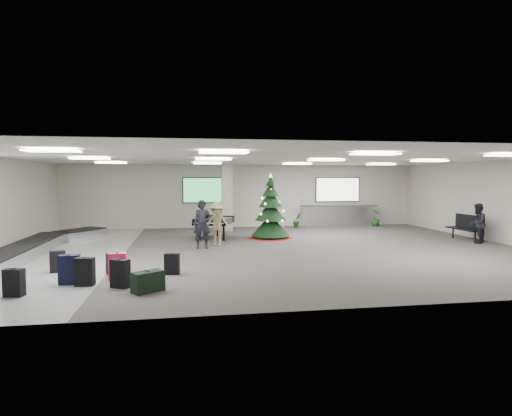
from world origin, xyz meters
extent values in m
plane|color=#3D3A38|center=(0.00, 0.00, 0.00)|extent=(18.00, 18.00, 0.00)
cube|color=#BAB1AA|center=(0.00, 7.00, 1.60)|extent=(18.00, 0.02, 3.20)
cube|color=#BAB1AA|center=(0.00, -7.00, 1.60)|extent=(18.00, 0.02, 3.20)
cube|color=#BAB1AA|center=(9.00, 0.00, 1.60)|extent=(0.02, 14.00, 3.20)
cube|color=silver|center=(0.00, 0.00, 3.20)|extent=(18.00, 14.00, 0.02)
cube|color=slate|center=(-7.00, 0.00, 0.00)|extent=(4.00, 14.00, 0.01)
cube|color=#A7A399|center=(-1.00, 5.60, 1.60)|extent=(0.50, 0.50, 3.20)
cube|color=green|center=(-2.00, 6.95, 1.90)|extent=(2.20, 0.08, 1.30)
cube|color=white|center=(5.00, 6.95, 1.90)|extent=(2.40, 0.08, 1.30)
cube|color=white|center=(-6.00, -4.00, 3.14)|extent=(1.20, 0.60, 0.04)
cube|color=white|center=(-6.00, 0.00, 3.14)|extent=(1.20, 0.60, 0.04)
cube|color=white|center=(-6.00, 4.00, 3.14)|extent=(1.20, 0.60, 0.04)
cube|color=white|center=(-2.00, -4.00, 3.14)|extent=(1.20, 0.60, 0.04)
cube|color=white|center=(-2.00, 0.00, 3.14)|extent=(1.20, 0.60, 0.04)
cube|color=white|center=(-2.00, 4.00, 3.14)|extent=(1.20, 0.60, 0.04)
cube|color=white|center=(2.00, -4.00, 3.14)|extent=(1.20, 0.60, 0.04)
cube|color=white|center=(2.00, 0.00, 3.14)|extent=(1.20, 0.60, 0.04)
cube|color=white|center=(2.00, 4.00, 3.14)|extent=(1.20, 0.60, 0.04)
cube|color=white|center=(6.00, -4.00, 3.14)|extent=(1.20, 0.60, 0.04)
cube|color=white|center=(6.00, 0.00, 3.14)|extent=(1.20, 0.60, 0.04)
cube|color=white|center=(6.00, 4.00, 3.14)|extent=(1.20, 0.60, 0.04)
cube|color=silver|center=(-8.00, -1.00, 0.19)|extent=(1.00, 8.00, 0.38)
cube|color=black|center=(-8.00, -1.00, 0.40)|extent=(0.95, 7.90, 0.05)
cube|color=silver|center=(-7.20, 3.60, 0.19)|extent=(1.97, 2.21, 0.38)
cube|color=black|center=(-7.20, 3.60, 0.40)|extent=(1.87, 2.10, 0.05)
cube|color=silver|center=(5.00, 6.65, 0.53)|extent=(4.00, 0.60, 1.05)
cube|color=#2F2F31|center=(5.00, 6.65, 1.06)|extent=(4.05, 0.65, 0.04)
cube|color=black|center=(-5.28, -4.34, 0.33)|extent=(0.45, 0.29, 0.66)
cube|color=black|center=(-5.28, -4.34, 0.67)|extent=(0.05, 0.14, 0.02)
cube|color=black|center=(-4.44, -4.64, 0.33)|extent=(0.47, 0.40, 0.65)
cube|color=black|center=(-4.44, -4.64, 0.66)|extent=(0.09, 0.13, 0.02)
cube|color=#F72066|center=(-4.63, -3.81, 0.33)|extent=(0.44, 0.27, 0.66)
cube|color=black|center=(-4.63, -3.81, 0.67)|extent=(0.04, 0.14, 0.02)
cube|color=black|center=(-4.81, -3.18, 0.28)|extent=(0.42, 0.36, 0.56)
cube|color=black|center=(-4.81, -3.18, 0.56)|extent=(0.08, 0.12, 0.02)
cube|color=black|center=(-5.67, -4.12, 0.35)|extent=(0.46, 0.27, 0.70)
cube|color=black|center=(-5.67, -4.12, 0.71)|extent=(0.03, 0.16, 0.02)
cube|color=black|center=(-6.54, -5.05, 0.30)|extent=(0.43, 0.30, 0.59)
cube|color=black|center=(-6.54, -5.05, 0.60)|extent=(0.06, 0.13, 0.02)
cube|color=black|center=(-3.78, -5.11, 0.23)|extent=(0.75, 0.67, 0.45)
cube|color=black|center=(-3.78, -5.11, 0.47)|extent=(0.14, 0.19, 0.02)
cube|color=black|center=(-3.31, -3.46, 0.27)|extent=(0.41, 0.27, 0.55)
cube|color=black|center=(-3.31, -3.46, 0.56)|extent=(0.05, 0.12, 0.02)
cube|color=black|center=(-6.32, -2.73, 0.29)|extent=(0.44, 0.33, 0.57)
cube|color=black|center=(-6.32, -2.73, 0.58)|extent=(0.07, 0.14, 0.02)
cone|color=maroon|center=(0.54, 2.75, 0.06)|extent=(1.91, 1.91, 0.12)
cylinder|color=#3F2819|center=(0.54, 2.75, 0.25)|extent=(0.12, 0.12, 0.50)
cone|color=black|center=(0.54, 2.75, 0.55)|extent=(1.60, 1.60, 0.90)
cone|color=black|center=(0.54, 2.75, 1.15)|extent=(1.30, 1.30, 0.80)
cone|color=black|center=(0.54, 2.75, 1.65)|extent=(1.00, 1.00, 0.70)
cone|color=black|center=(0.54, 2.75, 2.06)|extent=(0.70, 0.70, 0.60)
cone|color=black|center=(0.54, 2.75, 2.41)|extent=(0.40, 0.40, 0.45)
cone|color=#FFE566|center=(0.54, 2.75, 2.63)|extent=(0.16, 0.16, 0.18)
cube|color=black|center=(-1.79, 3.05, 0.75)|extent=(1.82, 1.95, 0.26)
cube|color=black|center=(-2.05, 2.22, 0.68)|extent=(1.35, 0.65, 0.09)
cube|color=white|center=(-2.06, 2.19, 0.73)|extent=(1.17, 0.47, 0.02)
cube|color=black|center=(-1.98, 2.44, 0.93)|extent=(0.62, 0.21, 0.20)
cylinder|color=black|center=(-2.51, 2.60, 0.31)|extent=(0.09, 0.09, 0.62)
cylinder|color=black|center=(-1.46, 2.28, 0.31)|extent=(0.09, 0.09, 0.62)
cylinder|color=black|center=(-1.61, 3.66, 0.31)|extent=(0.09, 0.09, 0.62)
cube|color=black|center=(8.15, 0.91, 0.46)|extent=(0.63, 1.65, 0.07)
cylinder|color=black|center=(8.15, 0.26, 0.22)|extent=(0.07, 0.07, 0.43)
cylinder|color=black|center=(8.15, 1.56, 0.22)|extent=(0.07, 0.07, 0.43)
cube|color=black|center=(8.40, 0.91, 0.76)|extent=(0.14, 1.63, 0.54)
imported|color=black|center=(-2.37, 0.56, 0.87)|extent=(0.64, 0.43, 1.74)
imported|color=#91885A|center=(-1.80, 1.13, 0.81)|extent=(1.16, 0.84, 1.61)
imported|color=black|center=(8.12, 0.07, 0.77)|extent=(0.95, 0.94, 1.54)
imported|color=#184114|center=(2.56, 6.08, 0.38)|extent=(0.52, 0.48, 0.76)
imported|color=#184114|center=(6.88, 6.38, 0.43)|extent=(0.57, 0.57, 0.86)
camera|label=1|loc=(-2.94, -14.66, 2.50)|focal=30.00mm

